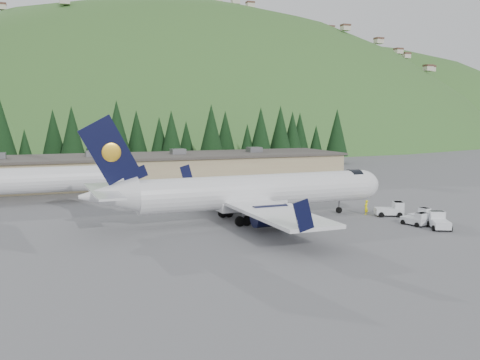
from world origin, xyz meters
name	(u,v)px	position (x,y,z in m)	size (l,w,h in m)	color
ground	(258,220)	(0.00, 0.00, 0.00)	(600.00, 600.00, 0.00)	#5D5D62
airliner	(250,193)	(-1.08, -0.03, 3.26)	(36.80, 34.46, 12.24)	white
second_airliner	(31,180)	(-24.92, 22.00, 3.32)	(27.50, 11.00, 10.05)	white
baggage_tug_a	(421,215)	(17.69, -6.90, 0.62)	(2.75, 1.88, 1.38)	silver
baggage_tug_b	(392,210)	(16.02, -3.62, 0.78)	(3.66, 2.91, 1.75)	silver
baggage_tug_c	(439,221)	(16.32, -11.46, 0.79)	(3.05, 3.71, 1.77)	silver
terminal_building	(151,169)	(-5.01, 38.00, 2.62)	(71.00, 17.00, 6.10)	tan
baggage_tug_d	(416,219)	(15.12, -9.30, 0.68)	(2.23, 3.09, 1.51)	silver
ramp_worker	(366,207)	(13.67, -1.72, 0.90)	(0.65, 0.43, 1.80)	#FFF109
tree_line	(134,137)	(-4.26, 59.82, 7.61)	(112.60, 15.51, 14.33)	black
hills	(200,295)	(53.34, 207.38, -82.80)	(614.00, 330.00, 300.00)	#395A24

